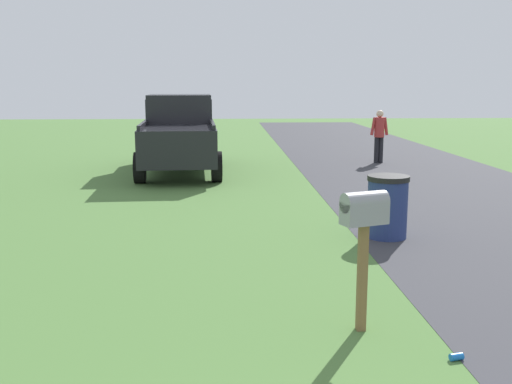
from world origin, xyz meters
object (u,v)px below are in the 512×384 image
mailbox (364,221)px  pickup_truck (180,131)px  pedestrian (379,133)px  trash_bin (387,207)px

mailbox → pickup_truck: size_ratio=0.26×
pickup_truck → pedestrian: pickup_truck is taller
mailbox → trash_bin: size_ratio=1.41×
pickup_truck → trash_bin: pickup_truck is taller
mailbox → trash_bin: 3.80m
pickup_truck → pedestrian: size_ratio=3.34×
pickup_truck → pedestrian: (1.38, -5.91, -0.18)m
pickup_truck → trash_bin: (-7.42, -3.79, -0.60)m
mailbox → trash_bin: (3.55, -1.21, -0.61)m
pickup_truck → pedestrian: bearing=-79.6°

